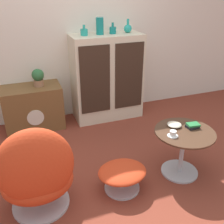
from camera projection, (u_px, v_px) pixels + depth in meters
The scene contains 15 objects.
ground_plane at pixel (115, 183), 2.56m from camera, with size 12.00×12.00×0.00m, color brown.
wall_back at pixel (69, 22), 3.38m from camera, with size 6.40×0.06×2.60m.
sideboard at pixel (107, 77), 3.62m from camera, with size 0.94×0.45×1.17m.
tv_console at pixel (33, 108), 3.44m from camera, with size 0.74×0.43×0.57m.
egg_chair at pixel (37, 174), 2.11m from camera, with size 0.61×0.56×0.82m.
ottoman at pixel (122, 174), 2.42m from camera, with size 0.46×0.39×0.24m.
coffee_table at pixel (183, 146), 2.57m from camera, with size 0.58×0.58×0.49m.
vase_leftmost at pixel (84, 32), 3.25m from camera, with size 0.09×0.09×0.13m.
vase_inner_left at pixel (100, 26), 3.29m from camera, with size 0.10×0.10×0.21m.
vase_inner_right at pixel (113, 30), 3.37m from camera, with size 0.09×0.09×0.14m.
vase_rightmost at pixel (128, 28), 3.43m from camera, with size 0.10×0.10×0.17m.
potted_plant at pixel (38, 77), 3.29m from camera, with size 0.15×0.15×0.22m.
teacup at pixel (173, 134), 2.41m from camera, with size 0.10×0.10×0.05m.
book_stack at pixel (193, 126), 2.55m from camera, with size 0.13×0.10×0.04m.
bowl at pixel (174, 125), 2.58m from camera, with size 0.14×0.14×0.04m.
Camera 1 is at (-0.72, -1.86, 1.76)m, focal length 42.00 mm.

